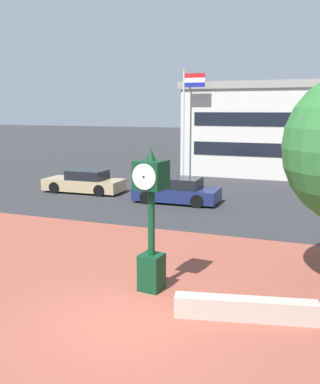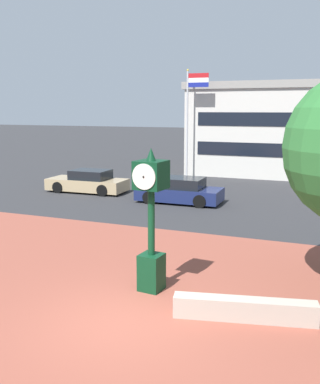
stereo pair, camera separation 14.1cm
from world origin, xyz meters
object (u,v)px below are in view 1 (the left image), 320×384
street_clock (151,218)px  flagpole_primary (186,115)px  car_street_far (85,182)px  car_street_near (178,191)px

street_clock → flagpole_primary: 19.72m
street_clock → car_street_far: street_clock is taller
car_street_near → car_street_far: size_ratio=0.93×
car_street_far → car_street_near: bearing=-99.4°
car_street_far → flagpole_primary: flagpole_primary is taller
street_clock → car_street_near: size_ratio=0.87×
street_clock → car_street_near: street_clock is taller
flagpole_primary → car_street_far: bearing=-116.7°
car_street_near → car_street_far: same height
flagpole_primary → street_clock: bearing=-74.7°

